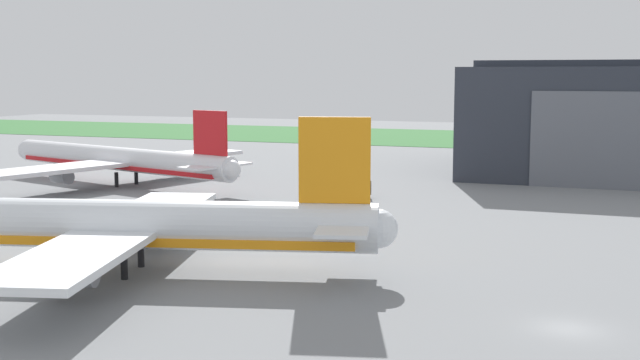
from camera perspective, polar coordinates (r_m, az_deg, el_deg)
The scene contains 5 objects.
ground_plane at distance 54.64m, azimuth 17.02°, elevation -9.94°, with size 440.00×440.00×0.00m, color slate.
grass_field_strip at distance 204.61m, azimuth 19.57°, elevation 2.51°, with size 440.00×56.00×0.08m, color #336D34.
airliner_near_right at distance 67.88m, azimuth -14.39°, elevation -3.13°, with size 45.18×38.52×12.74m.
airliner_far_right at distance 121.78m, azimuth -13.90°, elevation 1.38°, with size 46.27×43.60×11.33m.
ops_van at distance 106.70m, azimuth 2.43°, elevation -0.55°, with size 4.72×3.26×2.27m.
Camera 1 is at (2.53, -52.19, 15.99)m, focal length 45.66 mm.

